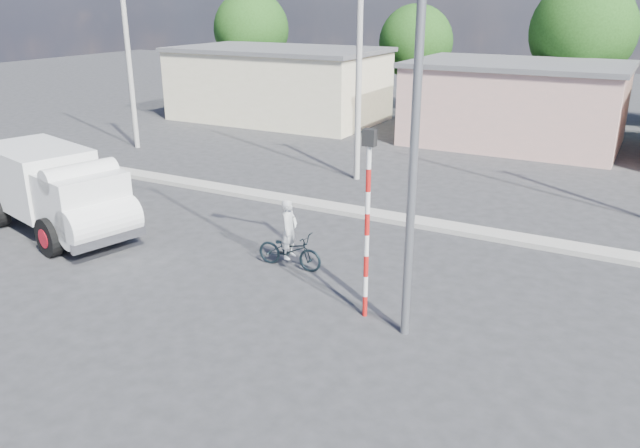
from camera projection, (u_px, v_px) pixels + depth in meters
The scene contains 9 objects.
ground_plane at pixel (214, 311), 14.63m from camera, with size 120.00×120.00×0.00m, color #2C2C2E.
median at pixel (359, 212), 21.21m from camera, with size 40.00×0.80×0.16m, color #99968E.
truck at pixel (56, 189), 19.09m from camera, with size 6.56×3.71×2.56m.
bicycle at pixel (290, 250), 16.86m from camera, with size 0.67×1.91×1.00m, color black.
cyclist at pixel (289, 240), 16.76m from camera, with size 0.59×0.39×1.62m, color white.
traffic_pole at pixel (368, 209), 13.55m from camera, with size 0.28×0.18×4.36m.
streetlight at pixel (408, 105), 12.08m from camera, with size 2.34×0.22×9.00m.
building_row at pixel (497, 99), 31.58m from camera, with size 37.80×7.30×4.44m.
utility_poles at pixel (495, 86), 21.70m from camera, with size 35.40×0.24×8.00m.
Camera 1 is at (8.45, -10.28, 6.89)m, focal length 35.00 mm.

